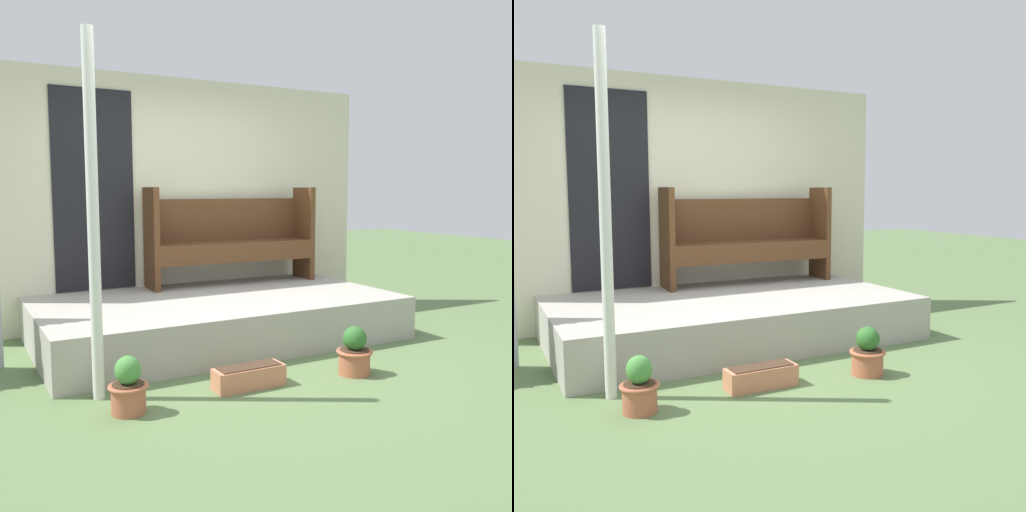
# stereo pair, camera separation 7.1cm
# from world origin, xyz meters

# --- Properties ---
(ground_plane) EXTENTS (24.00, 24.00, 0.00)m
(ground_plane) POSITION_xyz_m (0.00, 0.00, 0.00)
(ground_plane) COLOR #5B7547
(porch_slab) EXTENTS (3.33, 1.84, 0.40)m
(porch_slab) POSITION_xyz_m (0.16, 0.92, 0.20)
(porch_slab) COLOR #A8A399
(porch_slab) RESTS_ON ground_plane
(house_wall) EXTENTS (4.53, 0.08, 2.60)m
(house_wall) POSITION_xyz_m (0.12, 1.87, 1.30)
(house_wall) COLOR beige
(house_wall) RESTS_ON ground_plane
(support_post) EXTENTS (0.08, 0.08, 2.47)m
(support_post) POSITION_xyz_m (-1.22, -0.13, 1.23)
(support_post) COLOR white
(support_post) RESTS_ON ground_plane
(bench) EXTENTS (1.88, 0.47, 1.04)m
(bench) POSITION_xyz_m (0.66, 1.60, 0.94)
(bench) COLOR #54331C
(bench) RESTS_ON porch_slab
(flower_pot_left) EXTENTS (0.26, 0.26, 0.38)m
(flower_pot_left) POSITION_xyz_m (-1.12, -0.48, 0.16)
(flower_pot_left) COLOR #B26042
(flower_pot_left) RESTS_ON ground_plane
(flower_pot_middle) EXTENTS (0.28, 0.28, 0.38)m
(flower_pot_middle) POSITION_xyz_m (0.64, -0.57, 0.16)
(flower_pot_middle) COLOR #B26042
(flower_pot_middle) RESTS_ON ground_plane
(planter_box_rect) EXTENTS (0.53, 0.18, 0.16)m
(planter_box_rect) POSITION_xyz_m (-0.22, -0.44, 0.08)
(planter_box_rect) COLOR tan
(planter_box_rect) RESTS_ON ground_plane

